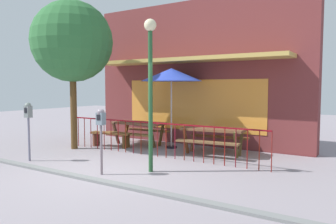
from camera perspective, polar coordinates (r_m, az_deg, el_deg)
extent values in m
plane|color=gray|center=(7.92, -11.10, -10.03)|extent=(40.00, 40.00, 0.00)
cube|color=#4B161C|center=(11.59, 4.67, -5.39)|extent=(7.87, 0.54, 0.01)
cube|color=brown|center=(11.43, 4.75, 6.63)|extent=(7.87, 0.50, 4.83)
cube|color=orange|center=(11.21, 4.10, 1.23)|extent=(5.12, 0.02, 1.70)
cube|color=tan|center=(10.81, 2.91, 8.94)|extent=(6.69, 0.99, 0.12)
cube|color=maroon|center=(9.30, -2.57, -1.87)|extent=(6.61, 0.04, 0.04)
cylinder|color=maroon|center=(11.56, -16.15, -3.19)|extent=(0.02, 0.02, 0.95)
cylinder|color=maroon|center=(11.35, -15.19, -3.31)|extent=(0.02, 0.02, 0.95)
cylinder|color=maroon|center=(11.14, -14.19, -3.43)|extent=(0.02, 0.02, 0.95)
cylinder|color=maroon|center=(10.94, -13.15, -3.56)|extent=(0.02, 0.02, 0.95)
cylinder|color=maroon|center=(10.74, -12.07, -3.69)|extent=(0.02, 0.02, 0.95)
cylinder|color=maroon|center=(10.54, -10.95, -3.82)|extent=(0.02, 0.02, 0.95)
cylinder|color=maroon|center=(10.34, -9.79, -3.96)|extent=(0.02, 0.02, 0.95)
cylinder|color=maroon|center=(10.16, -8.58, -4.09)|extent=(0.02, 0.02, 0.95)
cylinder|color=maroon|center=(9.97, -7.33, -4.24)|extent=(0.02, 0.02, 0.95)
cylinder|color=maroon|center=(9.79, -6.03, -4.38)|extent=(0.02, 0.02, 0.95)
cylinder|color=maroon|center=(9.62, -4.68, -4.53)|extent=(0.02, 0.02, 0.95)
cylinder|color=maroon|center=(9.45, -3.28, -4.68)|extent=(0.02, 0.02, 0.95)
cylinder|color=maroon|center=(9.29, -1.83, -4.84)|extent=(0.02, 0.02, 0.95)
cylinder|color=maroon|center=(9.13, -0.34, -4.99)|extent=(0.02, 0.02, 0.95)
cylinder|color=maroon|center=(8.98, 1.22, -5.15)|extent=(0.02, 0.02, 0.95)
cylinder|color=maroon|center=(8.84, 2.82, -5.31)|extent=(0.02, 0.02, 0.95)
cylinder|color=maroon|center=(8.70, 4.47, -5.47)|extent=(0.02, 0.02, 0.95)
cylinder|color=maroon|center=(8.57, 6.18, -5.63)|extent=(0.02, 0.02, 0.95)
cylinder|color=maroon|center=(8.45, 7.94, -5.79)|extent=(0.02, 0.02, 0.95)
cylinder|color=maroon|center=(8.34, 9.75, -5.95)|extent=(0.02, 0.02, 0.95)
cylinder|color=maroon|center=(8.24, 11.60, -6.10)|extent=(0.02, 0.02, 0.95)
cylinder|color=maroon|center=(8.14, 13.51, -6.26)|extent=(0.02, 0.02, 0.95)
cylinder|color=maroon|center=(8.06, 15.46, -6.41)|extent=(0.02, 0.02, 0.95)
cylinder|color=maroon|center=(7.98, 17.44, -6.55)|extent=(0.02, 0.02, 0.95)
cube|color=brown|center=(11.20, -5.13, -1.91)|extent=(1.82, 0.81, 0.07)
cube|color=brown|center=(10.80, -6.83, -3.76)|extent=(1.81, 0.31, 0.05)
cube|color=brown|center=(11.68, -3.54, -3.13)|extent=(1.81, 0.31, 0.05)
cube|color=brown|center=(11.48, -8.94, -3.66)|extent=(0.08, 0.35, 0.78)
cube|color=brown|center=(11.91, -7.22, -3.35)|extent=(0.08, 0.35, 0.78)
cube|color=brown|center=(10.60, -2.76, -4.27)|extent=(0.08, 0.35, 0.78)
cube|color=#513E1C|center=(11.07, -1.16, -3.90)|extent=(0.08, 0.35, 0.78)
cube|color=brown|center=(9.64, 7.82, -2.95)|extent=(1.87, 0.95, 0.07)
cube|color=brown|center=(9.17, 6.71, -5.21)|extent=(1.82, 0.45, 0.05)
cube|color=brown|center=(10.20, 8.78, -4.26)|extent=(1.82, 0.45, 0.05)
cube|color=brown|center=(9.69, 3.11, -5.09)|extent=(0.11, 0.35, 0.78)
cube|color=brown|center=(10.20, 4.35, -4.62)|extent=(0.11, 0.35, 0.78)
cube|color=#4D4420|center=(9.22, 11.62, -5.65)|extent=(0.11, 0.35, 0.78)
cube|color=#4F3F1F|center=(9.76, 12.45, -5.12)|extent=(0.11, 0.35, 0.78)
cylinder|color=black|center=(10.70, 0.58, -6.06)|extent=(0.36, 0.36, 0.05)
cylinder|color=#BFAEAD|center=(10.55, 0.58, 0.49)|extent=(0.04, 0.04, 2.50)
cone|color=#2E46BD|center=(10.53, 0.59, 6.45)|extent=(1.95, 1.95, 0.41)
cube|color=brown|center=(10.97, -9.82, -3.62)|extent=(1.43, 0.57, 0.06)
cube|color=brown|center=(11.30, -12.23, -4.57)|extent=(0.08, 0.29, 0.45)
cube|color=brown|center=(10.72, -7.25, -4.99)|extent=(0.08, 0.29, 0.45)
cylinder|color=slate|center=(7.54, -11.42, -6.41)|extent=(0.06, 0.06, 1.12)
cube|color=slate|center=(7.45, -11.50, -1.14)|extent=(0.18, 0.14, 0.27)
sphere|color=slate|center=(7.43, -11.52, -0.10)|extent=(0.17, 0.17, 0.17)
cube|color=black|center=(7.39, -11.90, -0.93)|extent=(0.11, 0.01, 0.12)
cylinder|color=slate|center=(9.48, -22.83, -4.36)|extent=(0.06, 0.06, 1.15)
cube|color=slate|center=(9.40, -22.96, 0.05)|extent=(0.18, 0.14, 0.31)
sphere|color=slate|center=(9.39, -22.99, 0.98)|extent=(0.17, 0.17, 0.17)
cube|color=black|center=(9.36, -23.34, 0.24)|extent=(0.11, 0.01, 0.14)
cylinder|color=#53381C|center=(10.83, -15.97, 0.90)|extent=(0.20, 0.20, 2.68)
sphere|color=#2F6B37|center=(10.90, -16.19, 11.61)|extent=(2.51, 2.51, 2.51)
cylinder|color=#23512B|center=(7.54, -3.03, 1.70)|extent=(0.10, 0.10, 3.22)
sphere|color=beige|center=(7.66, -3.09, 14.73)|extent=(0.28, 0.28, 0.28)
cube|color=slate|center=(7.46, -14.78, -11.00)|extent=(11.02, 0.20, 0.11)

